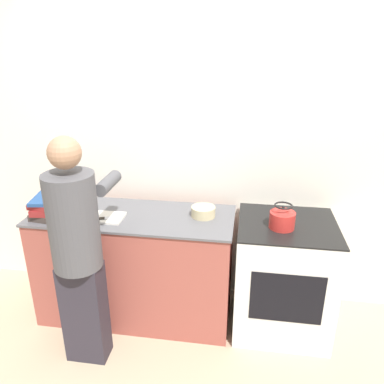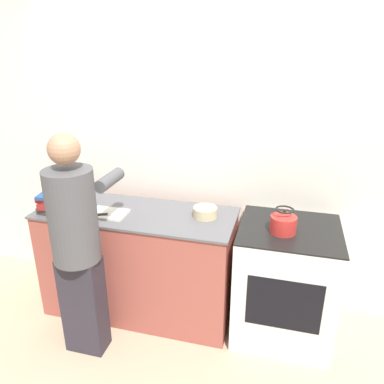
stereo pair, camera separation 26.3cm
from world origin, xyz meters
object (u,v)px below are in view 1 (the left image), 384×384
object	(u,v)px
knife	(107,218)
person	(78,248)
kettle	(282,218)
bowl_prep	(203,212)
oven	(283,276)
canister_jar	(64,192)
cutting_board	(104,217)

from	to	relation	value
knife	person	bearing A→B (deg)	-119.40
kettle	bowl_prep	size ratio (longest dim) A/B	1.00
oven	kettle	distance (m)	0.54
canister_jar	knife	bearing A→B (deg)	-30.90
oven	cutting_board	world-z (taller)	cutting_board
oven	person	bearing A→B (deg)	-158.68
cutting_board	kettle	distance (m)	1.31
knife	kettle	xyz separation A→B (m)	(1.27, 0.10, 0.04)
person	knife	world-z (taller)	person
person	canister_jar	world-z (taller)	person
person	kettle	size ratio (longest dim) A/B	8.99
knife	kettle	distance (m)	1.28
person	knife	size ratio (longest dim) A/B	7.92
cutting_board	bowl_prep	size ratio (longest dim) A/B	1.56
kettle	cutting_board	bearing A→B (deg)	-176.96
kettle	canister_jar	size ratio (longest dim) A/B	1.05
kettle	bowl_prep	xyz separation A→B (m)	(-0.58, 0.08, -0.03)
cutting_board	bowl_prep	world-z (taller)	bowl_prep
knife	bowl_prep	bearing A→B (deg)	-4.31
person	oven	bearing A→B (deg)	21.32
canister_jar	kettle	bearing A→B (deg)	-5.91
knife	canister_jar	xyz separation A→B (m)	(-0.47, 0.28, 0.07)
kettle	bowl_prep	world-z (taller)	kettle
oven	cutting_board	distance (m)	1.45
oven	bowl_prep	xyz separation A→B (m)	(-0.63, 0.01, 0.50)
canister_jar	person	bearing A→B (deg)	-58.31
person	bowl_prep	xyz separation A→B (m)	(0.76, 0.55, 0.06)
oven	canister_jar	bearing A→B (deg)	176.54
kettle	bowl_prep	bearing A→B (deg)	171.85
bowl_prep	canister_jar	world-z (taller)	canister_jar
person	canister_jar	size ratio (longest dim) A/B	9.40
knife	canister_jar	bearing A→B (deg)	129.98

